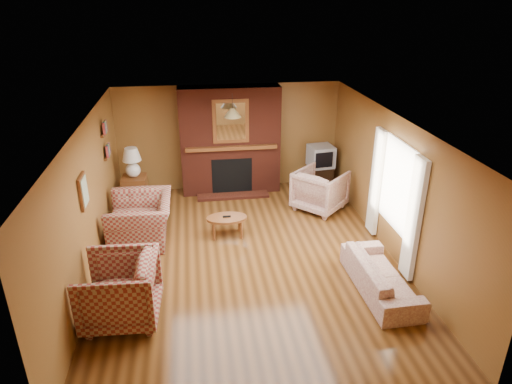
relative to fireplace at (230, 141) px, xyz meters
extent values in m
plane|color=#45270E|center=(0.00, -2.98, -1.18)|extent=(6.50, 6.50, 0.00)
plane|color=silver|center=(0.00, -2.98, 1.22)|extent=(6.50, 6.50, 0.00)
plane|color=brown|center=(0.00, 0.27, 0.02)|extent=(6.50, 0.00, 6.50)
plane|color=brown|center=(0.00, -6.23, 0.02)|extent=(6.50, 0.00, 6.50)
plane|color=brown|center=(-2.50, -2.98, 0.02)|extent=(0.00, 6.50, 6.50)
plane|color=brown|center=(2.50, -2.98, 0.02)|extent=(0.00, 6.50, 6.50)
cube|color=#561E12|center=(0.00, 0.02, 0.02)|extent=(2.20, 0.50, 2.40)
cube|color=black|center=(0.00, -0.21, -0.73)|extent=(0.90, 0.06, 0.80)
cube|color=#561E12|center=(0.00, -0.38, -1.15)|extent=(1.60, 0.35, 0.06)
cube|color=brown|center=(0.00, -0.25, -0.06)|extent=(2.00, 0.18, 0.08)
cube|color=brown|center=(0.00, -0.22, 0.52)|extent=(0.78, 0.05, 0.95)
cube|color=white|center=(0.00, -0.25, 0.52)|extent=(0.62, 0.02, 0.80)
cube|color=beige|center=(2.44, -3.93, -0.13)|extent=(0.08, 0.35, 2.00)
cube|color=beige|center=(2.44, -2.43, -0.13)|extent=(0.08, 0.35, 2.00)
cube|color=white|center=(2.48, -3.18, 0.12)|extent=(0.03, 1.10, 1.50)
cube|color=brown|center=(-2.47, -1.08, 0.17)|extent=(0.06, 0.55, 0.04)
cube|color=brown|center=(-2.47, -1.08, 0.62)|extent=(0.06, 0.55, 0.04)
cube|color=brown|center=(-2.47, -3.28, 0.37)|extent=(0.04, 0.40, 0.50)
cube|color=beige|center=(-2.44, -3.28, 0.37)|extent=(0.01, 0.32, 0.42)
cylinder|color=black|center=(0.00, -0.68, 1.04)|extent=(0.01, 0.01, 0.35)
cone|color=#BA854A|center=(0.00, -0.68, 0.82)|extent=(0.36, 0.36, 0.18)
imported|color=maroon|center=(-1.85, -2.08, -0.77)|extent=(1.12, 1.28, 0.83)
imported|color=maroon|center=(-1.95, -4.31, -0.71)|extent=(1.09, 1.07, 0.95)
imported|color=beige|center=(1.90, -4.20, -0.93)|extent=(0.72, 1.77, 0.51)
imported|color=beige|center=(1.75, -1.25, -0.75)|extent=(1.32, 1.32, 0.86)
ellipsoid|color=brown|center=(-0.28, -2.14, -0.81)|extent=(0.76, 0.47, 0.05)
cube|color=black|center=(-0.28, -2.14, -0.78)|extent=(0.15, 0.05, 0.02)
cylinder|color=brown|center=(-0.03, -1.99, -1.01)|extent=(0.05, 0.05, 0.34)
cylinder|color=brown|center=(-0.54, -1.99, -1.01)|extent=(0.05, 0.05, 0.34)
cylinder|color=brown|center=(-0.03, -2.29, -1.01)|extent=(0.05, 0.05, 0.34)
cylinder|color=brown|center=(-0.54, -2.29, -1.01)|extent=(0.05, 0.05, 0.34)
cube|color=brown|center=(-2.10, -0.53, -0.85)|extent=(0.50, 0.50, 0.66)
sphere|color=silver|center=(-2.10, -0.53, -0.36)|extent=(0.31, 0.31, 0.31)
cylinder|color=black|center=(-2.10, -0.53, -0.19)|extent=(0.03, 0.03, 0.10)
cone|color=silver|center=(-2.10, -0.53, -0.01)|extent=(0.39, 0.39, 0.27)
cube|color=black|center=(2.05, -0.18, -0.91)|extent=(0.54, 0.50, 0.55)
cube|color=#9D9FA5|center=(2.05, -0.18, -0.39)|extent=(0.59, 0.57, 0.49)
cube|color=black|center=(2.05, -0.45, -0.39)|extent=(0.41, 0.07, 0.35)
camera|label=1|loc=(-0.84, -9.72, 3.06)|focal=32.00mm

